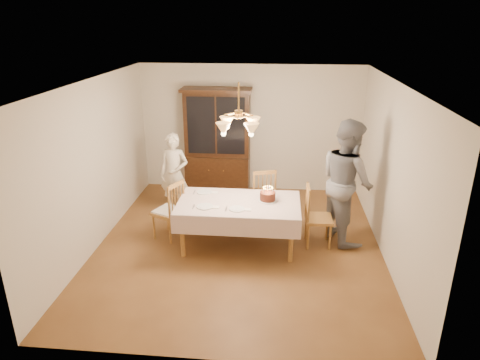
# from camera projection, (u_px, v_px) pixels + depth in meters

# --- Properties ---
(ground) EXTENTS (5.00, 5.00, 0.00)m
(ground) POSITION_uv_depth(u_px,v_px,m) (239.00, 245.00, 6.92)
(ground) COLOR brown
(ground) RESTS_ON ground
(room_shell) EXTENTS (5.00, 5.00, 5.00)m
(room_shell) POSITION_uv_depth(u_px,v_px,m) (239.00, 151.00, 6.36)
(room_shell) COLOR white
(room_shell) RESTS_ON ground
(dining_table) EXTENTS (1.90, 1.10, 0.76)m
(dining_table) POSITION_uv_depth(u_px,v_px,m) (239.00, 206.00, 6.68)
(dining_table) COLOR #905F2A
(dining_table) RESTS_ON ground
(china_hutch) EXTENTS (1.38, 0.54, 2.16)m
(china_hutch) POSITION_uv_depth(u_px,v_px,m) (218.00, 144.00, 8.71)
(china_hutch) COLOR black
(china_hutch) RESTS_ON ground
(chair_far_side) EXTENTS (0.54, 0.53, 1.00)m
(chair_far_side) POSITION_uv_depth(u_px,v_px,m) (262.00, 197.00, 7.64)
(chair_far_side) COLOR #905F2A
(chair_far_side) RESTS_ON ground
(chair_left_end) EXTENTS (0.56, 0.57, 1.00)m
(chair_left_end) POSITION_uv_depth(u_px,v_px,m) (169.00, 212.00, 7.02)
(chair_left_end) COLOR #905F2A
(chair_left_end) RESTS_ON ground
(chair_right_end) EXTENTS (0.43, 0.45, 1.00)m
(chair_right_end) POSITION_uv_depth(u_px,v_px,m) (318.00, 219.00, 6.80)
(chair_right_end) COLOR #905F2A
(chair_right_end) RESTS_ON ground
(elderly_woman) EXTENTS (0.59, 0.43, 1.51)m
(elderly_woman) POSITION_uv_depth(u_px,v_px,m) (174.00, 174.00, 7.87)
(elderly_woman) COLOR #F0E5CB
(elderly_woman) RESTS_ON ground
(adult_in_grey) EXTENTS (1.08, 1.19, 2.01)m
(adult_in_grey) POSITION_uv_depth(u_px,v_px,m) (347.00, 181.00, 6.81)
(adult_in_grey) COLOR slate
(adult_in_grey) RESTS_ON ground
(birthday_cake) EXTENTS (0.30, 0.30, 0.23)m
(birthday_cake) POSITION_uv_depth(u_px,v_px,m) (268.00, 197.00, 6.68)
(birthday_cake) COLOR white
(birthday_cake) RESTS_ON dining_table
(place_setting_near_left) EXTENTS (0.40, 0.25, 0.02)m
(place_setting_near_left) POSITION_uv_depth(u_px,v_px,m) (206.00, 207.00, 6.47)
(place_setting_near_left) COLOR white
(place_setting_near_left) RESTS_ON dining_table
(place_setting_near_right) EXTENTS (0.39, 0.24, 0.02)m
(place_setting_near_right) POSITION_uv_depth(u_px,v_px,m) (238.00, 209.00, 6.39)
(place_setting_near_right) COLOR white
(place_setting_near_right) RESTS_ON dining_table
(place_setting_far_left) EXTENTS (0.40, 0.25, 0.02)m
(place_setting_far_left) POSITION_uv_depth(u_px,v_px,m) (205.00, 192.00, 7.01)
(place_setting_far_left) COLOR white
(place_setting_far_left) RESTS_ON dining_table
(chandelier) EXTENTS (0.62, 0.62, 0.73)m
(chandelier) POSITION_uv_depth(u_px,v_px,m) (239.00, 125.00, 6.22)
(chandelier) COLOR #BF8C3F
(chandelier) RESTS_ON ground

